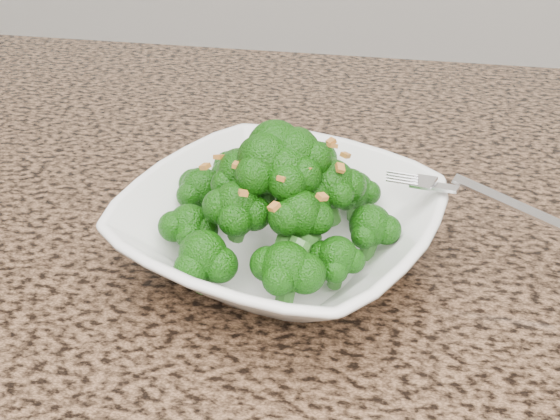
# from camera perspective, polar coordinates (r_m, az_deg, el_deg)

# --- Properties ---
(granite_counter) EXTENTS (1.64, 1.04, 0.03)m
(granite_counter) POSITION_cam_1_polar(r_m,az_deg,el_deg) (0.61, -7.43, -5.19)
(granite_counter) COLOR brown
(granite_counter) RESTS_ON cabinet
(bowl) EXTENTS (0.32, 0.32, 0.06)m
(bowl) POSITION_cam_1_polar(r_m,az_deg,el_deg) (0.58, 0.00, -1.58)
(bowl) COLOR white
(bowl) RESTS_ON granite_counter
(broccoli_pile) EXTENTS (0.22, 0.22, 0.08)m
(broccoli_pile) POSITION_cam_1_polar(r_m,az_deg,el_deg) (0.55, 0.00, 4.43)
(broccoli_pile) COLOR #134F09
(broccoli_pile) RESTS_ON bowl
(garlic_topping) EXTENTS (0.13, 0.13, 0.01)m
(garlic_topping) POSITION_cam_1_polar(r_m,az_deg,el_deg) (0.53, 0.00, 8.38)
(garlic_topping) COLOR #C67D30
(garlic_topping) RESTS_ON broccoli_pile
(fork) EXTENTS (0.17, 0.08, 0.01)m
(fork) POSITION_cam_1_polar(r_m,az_deg,el_deg) (0.58, 13.64, 1.70)
(fork) COLOR silver
(fork) RESTS_ON bowl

